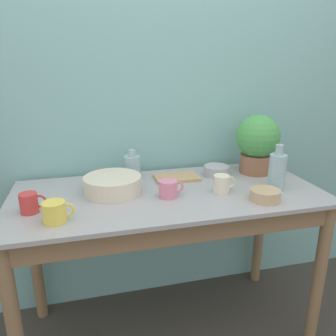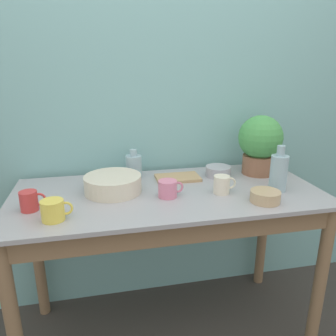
# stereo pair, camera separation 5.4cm
# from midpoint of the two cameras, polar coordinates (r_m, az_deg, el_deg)

# --- Properties ---
(wall_back) EXTENTS (6.00, 0.05, 2.40)m
(wall_back) POSITION_cam_midpoint_polar(r_m,az_deg,el_deg) (1.89, -1.73, 10.62)
(wall_back) COLOR #7AB2B2
(wall_back) RESTS_ON ground_plane
(counter_table) EXTENTS (1.50, 0.68, 0.84)m
(counter_table) POSITION_cam_midpoint_polar(r_m,az_deg,el_deg) (1.64, 1.16, -9.46)
(counter_table) COLOR #846647
(counter_table) RESTS_ON ground_plane
(potted_plant) EXTENTS (0.24, 0.24, 0.33)m
(potted_plant) POSITION_cam_midpoint_polar(r_m,az_deg,el_deg) (1.89, 16.53, 4.26)
(potted_plant) COLOR #8C5B42
(potted_plant) RESTS_ON counter_table
(bowl_wash_large) EXTENTS (0.28, 0.28, 0.08)m
(bowl_wash_large) POSITION_cam_midpoint_polar(r_m,az_deg,el_deg) (1.60, -8.61, -2.75)
(bowl_wash_large) COLOR beige
(bowl_wash_large) RESTS_ON counter_table
(bottle_tall) EXTENTS (0.08, 0.08, 0.23)m
(bottle_tall) POSITION_cam_midpoint_polar(r_m,az_deg,el_deg) (1.68, 19.59, -0.70)
(bottle_tall) COLOR #93B2BC
(bottle_tall) RESTS_ON counter_table
(bottle_short) EXTENTS (0.09, 0.09, 0.16)m
(bottle_short) POSITION_cam_midpoint_polar(r_m,az_deg,el_deg) (1.77, -5.11, 0.32)
(bottle_short) COLOR #93B2BC
(bottle_short) RESTS_ON counter_table
(mug_cream) EXTENTS (0.11, 0.08, 0.09)m
(mug_cream) POSITION_cam_midpoint_polar(r_m,az_deg,el_deg) (1.59, 10.37, -2.86)
(mug_cream) COLOR beige
(mug_cream) RESTS_ON counter_table
(mug_pink) EXTENTS (0.12, 0.09, 0.08)m
(mug_pink) POSITION_cam_midpoint_polar(r_m,az_deg,el_deg) (1.53, 1.03, -3.63)
(mug_pink) COLOR pink
(mug_pink) RESTS_ON counter_table
(mug_red) EXTENTS (0.11, 0.07, 0.09)m
(mug_red) POSITION_cam_midpoint_polar(r_m,az_deg,el_deg) (1.50, -22.02, -5.34)
(mug_red) COLOR #C63838
(mug_red) RESTS_ON counter_table
(mug_yellow) EXTENTS (0.12, 0.09, 0.08)m
(mug_yellow) POSITION_cam_midpoint_polar(r_m,az_deg,el_deg) (1.37, -18.29, -7.01)
(mug_yellow) COLOR #E5CC4C
(mug_yellow) RESTS_ON counter_table
(bowl_small_steel) EXTENTS (0.14, 0.14, 0.06)m
(bowl_small_steel) POSITION_cam_midpoint_polar(r_m,az_deg,el_deg) (1.83, 9.56, -0.56)
(bowl_small_steel) COLOR #A8A8B2
(bowl_small_steel) RESTS_ON counter_table
(bowl_small_tan) EXTENTS (0.13, 0.13, 0.05)m
(bowl_small_tan) POSITION_cam_midpoint_polar(r_m,az_deg,el_deg) (1.55, 17.54, -4.74)
(bowl_small_tan) COLOR tan
(bowl_small_tan) RESTS_ON counter_table
(tray_board) EXTENTS (0.23, 0.14, 0.02)m
(tray_board) POSITION_cam_midpoint_polar(r_m,az_deg,el_deg) (1.77, 2.59, -1.71)
(tray_board) COLOR tan
(tray_board) RESTS_ON counter_table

